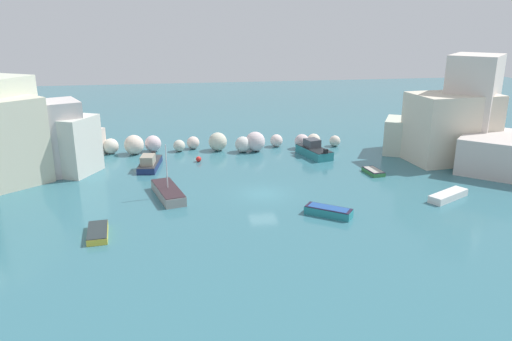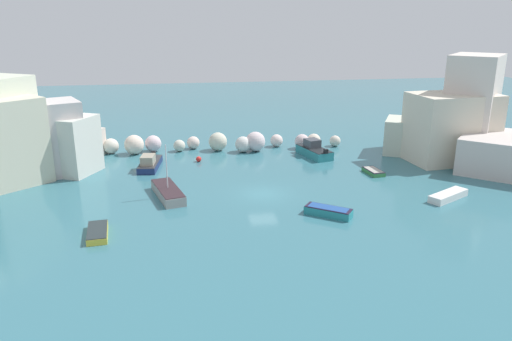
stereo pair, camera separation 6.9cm
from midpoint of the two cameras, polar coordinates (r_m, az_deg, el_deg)
cove_water at (r=45.11m, az=0.79°, el=-2.72°), size 160.00×160.00×0.00m
cliff_headland_left at (r=55.09m, az=-27.28°, el=3.19°), size 17.35×18.22×9.99m
cliff_headland_right at (r=59.93m, az=22.54°, el=4.55°), size 16.06×20.80×11.56m
rock_breakwater at (r=59.37m, az=-6.33°, el=3.14°), size 31.14×4.26×2.36m
channel_buoy at (r=55.32m, az=-6.68°, el=1.32°), size 0.61×0.61×0.61m
moored_boat_0 at (r=57.45m, az=6.65°, el=2.31°), size 3.33×5.52×1.93m
moored_boat_1 at (r=53.76m, az=-12.22°, el=0.84°), size 2.53×5.60×1.62m
moored_boat_2 at (r=46.95m, az=21.26°, el=-2.73°), size 4.45×3.23×0.63m
moored_boat_3 at (r=44.91m, az=-10.16°, el=-2.48°), size 3.19×6.16×4.84m
moored_boat_4 at (r=52.21m, az=13.35°, el=-0.10°), size 1.61×2.80×0.46m
moored_boat_5 at (r=40.64m, az=8.32°, el=-4.67°), size 3.81×3.30×0.72m
moored_boat_6 at (r=38.51m, az=-17.85°, el=-6.83°), size 1.78×3.66×0.53m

